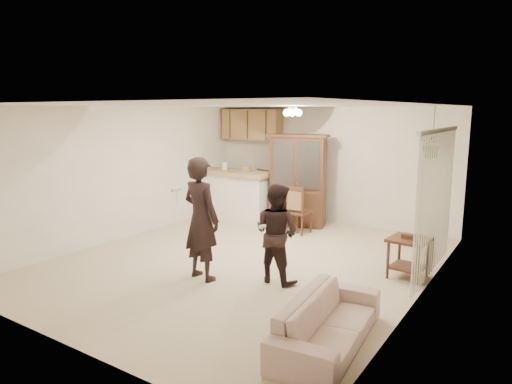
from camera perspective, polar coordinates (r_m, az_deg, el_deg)
The scene contains 23 objects.
floor at distance 7.53m, azimuth -1.46°, elevation -8.61°, with size 6.50×6.50×0.00m, color #C4B794.
ceiling at distance 7.13m, azimuth -1.55°, elevation 10.79°, with size 5.50×6.50×0.02m, color white.
wall_back at distance 10.04m, azimuth 9.12°, elevation 3.33°, with size 5.50×0.02×2.50m, color white.
wall_front at distance 4.96m, azimuth -23.43°, elevation -4.33°, with size 5.50×0.02×2.50m, color white.
wall_left at distance 9.06m, azimuth -15.98°, elevation 2.34°, with size 0.02×6.50×2.50m, color white.
wall_right at distance 6.12m, azimuth 20.21°, elevation -1.51°, with size 0.02×6.50×2.50m, color white.
breakfast_bar at distance 10.29m, azimuth -2.52°, elevation -0.61°, with size 1.60×0.55×1.00m, color white.
bar_top at distance 10.21m, azimuth -2.54°, elevation 2.43°, with size 1.75×0.70×0.08m, color tan.
upper_cabinets at distance 10.74m, azimuth -0.54°, elevation 8.44°, with size 1.50×0.34×0.70m, color olive.
vertical_blinds at distance 7.02m, azimuth 21.50°, elevation -1.40°, with size 0.06×2.30×2.10m, color silver, non-canonical shape.
ceiling_fixture at distance 8.04m, azimuth 4.59°, elevation 9.98°, with size 0.36×0.36×0.20m, color #FFE7BF, non-canonical shape.
hanging_plant at distance 8.46m, azimuth 21.22°, elevation 5.61°, with size 0.43×0.37×0.48m, color #305321.
plant_cord at distance 8.45m, azimuth 21.36°, elevation 7.80°, with size 0.01×0.01×0.65m, color black.
sofa at distance 4.94m, azimuth 9.04°, elevation -14.57°, with size 1.87×0.73×0.73m, color beige.
adult at distance 6.58m, azimuth -6.88°, elevation -3.28°, with size 0.66×0.43×1.80m, color black.
child at distance 6.49m, azimuth 2.56°, elevation -5.46°, with size 0.66×0.51×1.35m, color black.
china_hutch at distance 9.65m, azimuth 5.26°, elevation 1.38°, with size 1.30×0.74×1.94m.
side_table at distance 7.08m, azimuth 18.48°, elevation -7.74°, with size 0.59×0.59×0.66m.
chair_bar at distance 10.35m, azimuth 0.02°, elevation -1.61°, with size 0.61×0.61×1.10m.
chair_hutch_left at distance 9.28m, azimuth 3.91°, elevation -3.20°, with size 0.61×0.61×0.99m.
chair_hutch_right at distance 9.15m, azimuth 5.37°, elevation -3.46°, with size 0.45×0.45×0.97m.
controller_adult at distance 6.23m, azimuth -9.88°, elevation 0.29°, with size 0.05×0.15×0.05m, color white.
controller_child at distance 6.18m, azimuth 0.79°, elevation -4.35°, with size 0.04×0.12×0.04m, color white.
Camera 1 is at (4.06, -5.86, 2.42)m, focal length 32.00 mm.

